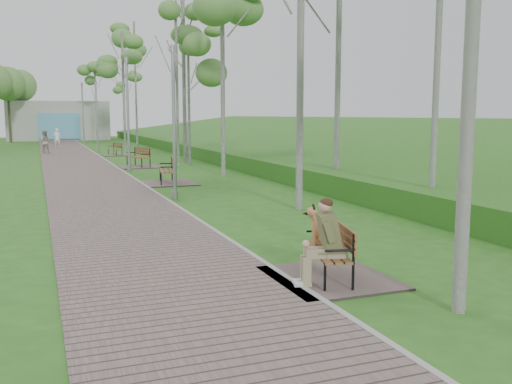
# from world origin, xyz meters

# --- Properties ---
(ground) EXTENTS (120.00, 120.00, 0.00)m
(ground) POSITION_xyz_m (0.00, 0.00, 0.00)
(ground) COLOR #285E1E
(ground) RESTS_ON ground
(walkway) EXTENTS (3.50, 67.00, 0.04)m
(walkway) POSITION_xyz_m (-1.75, 21.50, 0.02)
(walkway) COLOR #645551
(walkway) RESTS_ON ground
(kerb) EXTENTS (0.10, 67.00, 0.05)m
(kerb) POSITION_xyz_m (0.00, 21.50, 0.03)
(kerb) COLOR #999993
(kerb) RESTS_ON ground
(embankment) EXTENTS (14.00, 70.00, 1.60)m
(embankment) POSITION_xyz_m (12.00, 20.00, 0.00)
(embankment) COLOR #428327
(embankment) RESTS_ON ground
(building_north) EXTENTS (10.00, 5.20, 4.00)m
(building_north) POSITION_xyz_m (-1.50, 50.97, 1.99)
(building_north) COLOR #9E9E99
(building_north) RESTS_ON ground
(bench_main) EXTENTS (1.83, 2.03, 1.60)m
(bench_main) POSITION_xyz_m (0.56, -4.49, 0.45)
(bench_main) COLOR #645551
(bench_main) RESTS_ON ground
(bench_second) EXTENTS (2.01, 2.23, 1.23)m
(bench_second) POSITION_xyz_m (0.93, 9.24, 0.23)
(bench_second) COLOR #645551
(bench_second) RESTS_ON ground
(bench_third) EXTENTS (1.98, 2.20, 1.21)m
(bench_third) POSITION_xyz_m (1.07, 16.64, 0.23)
(bench_third) COLOR #645551
(bench_third) RESTS_ON ground
(bench_far) EXTENTS (1.65, 1.83, 1.01)m
(bench_far) POSITION_xyz_m (1.03, 25.43, 0.18)
(bench_far) COLOR #645551
(bench_far) RESTS_ON ground
(lamp_post_near) EXTENTS (0.18, 0.18, 4.73)m
(lamp_post_near) POSITION_xyz_m (0.28, 4.97, 2.21)
(lamp_post_near) COLOR gray
(lamp_post_near) RESTS_ON ground
(lamp_post_second) EXTENTS (0.20, 0.20, 5.25)m
(lamp_post_second) POSITION_xyz_m (0.31, 14.56, 2.45)
(lamp_post_second) COLOR gray
(lamp_post_second) RESTS_ON ground
(lamp_post_third) EXTENTS (0.19, 0.19, 4.91)m
(lamp_post_third) POSITION_xyz_m (0.29, 28.89, 2.29)
(lamp_post_third) COLOR gray
(lamp_post_third) RESTS_ON ground
(lamp_post_far) EXTENTS (0.21, 0.21, 5.47)m
(lamp_post_far) POSITION_xyz_m (0.30, 41.43, 2.55)
(lamp_post_far) COLOR gray
(lamp_post_far) RESTS_ON ground
(pedestrian_near) EXTENTS (0.61, 0.45, 1.54)m
(pedestrian_near) POSITION_xyz_m (-2.15, 36.72, 0.77)
(pedestrian_near) COLOR white
(pedestrian_near) RESTS_ON ground
(pedestrian_far) EXTENTS (0.85, 0.71, 1.58)m
(pedestrian_far) POSITION_xyz_m (-3.20, 29.01, 0.79)
(pedestrian_far) COLOR gray
(pedestrian_far) RESTS_ON ground
(birch_mid_a) EXTENTS (2.50, 2.50, 8.25)m
(birch_mid_a) POSITION_xyz_m (3.02, 16.16, 6.48)
(birch_mid_a) COLOR silver
(birch_mid_a) RESTS_ON ground
(birch_mid_c) EXTENTS (2.49, 2.49, 7.49)m
(birch_mid_c) POSITION_xyz_m (3.80, 16.85, 5.88)
(birch_mid_c) COLOR silver
(birch_mid_c) RESTS_ON ground
(birch_far_b) EXTENTS (2.44, 2.44, 8.89)m
(birch_far_b) POSITION_xyz_m (2.33, 29.92, 6.98)
(birch_far_b) COLOR silver
(birch_far_b) RESTS_ON ground
(birch_far_c) EXTENTS (2.73, 2.73, 10.42)m
(birch_far_c) POSITION_xyz_m (4.00, 34.79, 8.18)
(birch_far_c) COLOR silver
(birch_far_c) RESTS_ON ground
(birch_distant_a) EXTENTS (2.25, 2.25, 7.78)m
(birch_distant_a) POSITION_xyz_m (1.72, 43.99, 6.11)
(birch_distant_a) COLOR silver
(birch_distant_a) RESTS_ON ground
(birch_distant_b) EXTENTS (2.32, 2.32, 8.08)m
(birch_distant_b) POSITION_xyz_m (5.19, 47.34, 6.34)
(birch_distant_b) COLOR silver
(birch_distant_b) RESTS_ON ground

